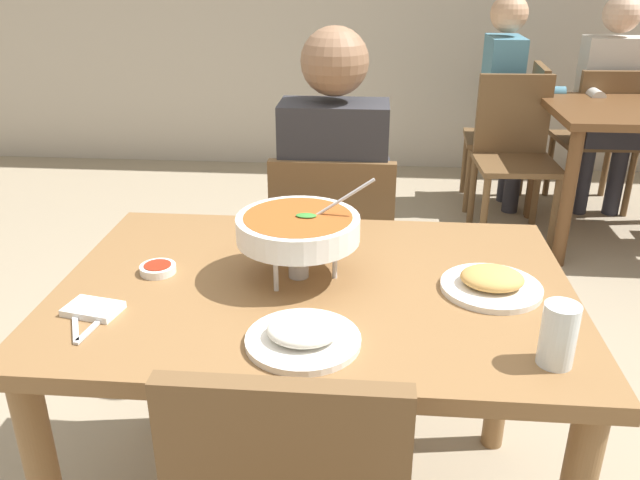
% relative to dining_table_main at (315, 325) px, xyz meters
% --- Properties ---
extents(dining_table_main, '(1.25, 0.85, 0.77)m').
position_rel_dining_table_main_xyz_m(dining_table_main, '(0.00, 0.00, 0.00)').
color(dining_table_main, brown).
rests_on(dining_table_main, ground_plane).
extents(chair_diner_main, '(0.44, 0.44, 0.90)m').
position_rel_dining_table_main_xyz_m(chair_diner_main, '(-0.00, 0.71, -0.15)').
color(chair_diner_main, brown).
rests_on(chair_diner_main, ground_plane).
extents(diner_main, '(0.40, 0.45, 1.31)m').
position_rel_dining_table_main_xyz_m(diner_main, '(0.00, 0.75, 0.09)').
color(diner_main, '#2D2D38').
rests_on(diner_main, ground_plane).
extents(curry_bowl, '(0.33, 0.30, 0.26)m').
position_rel_dining_table_main_xyz_m(curry_bowl, '(-0.04, 0.03, 0.25)').
color(curry_bowl, silver).
rests_on(curry_bowl, dining_table_main).
extents(rice_plate, '(0.24, 0.24, 0.06)m').
position_rel_dining_table_main_xyz_m(rice_plate, '(0.00, -0.27, 0.14)').
color(rice_plate, white).
rests_on(rice_plate, dining_table_main).
extents(appetizer_plate, '(0.24, 0.24, 0.06)m').
position_rel_dining_table_main_xyz_m(appetizer_plate, '(0.42, -0.00, 0.14)').
color(appetizer_plate, white).
rests_on(appetizer_plate, dining_table_main).
extents(sauce_dish, '(0.09, 0.09, 0.02)m').
position_rel_dining_table_main_xyz_m(sauce_dish, '(-0.40, 0.03, 0.13)').
color(sauce_dish, white).
rests_on(sauce_dish, dining_table_main).
extents(napkin_folded, '(0.13, 0.10, 0.02)m').
position_rel_dining_table_main_xyz_m(napkin_folded, '(-0.48, -0.18, 0.13)').
color(napkin_folded, white).
rests_on(napkin_folded, dining_table_main).
extents(fork_utensil, '(0.08, 0.16, 0.01)m').
position_rel_dining_table_main_xyz_m(fork_utensil, '(-0.50, -0.23, 0.12)').
color(fork_utensil, silver).
rests_on(fork_utensil, dining_table_main).
extents(spoon_utensil, '(0.04, 0.17, 0.01)m').
position_rel_dining_table_main_xyz_m(spoon_utensil, '(-0.45, -0.23, 0.12)').
color(spoon_utensil, silver).
rests_on(spoon_utensil, dining_table_main).
extents(drink_glass, '(0.07, 0.07, 0.13)m').
position_rel_dining_table_main_xyz_m(drink_glass, '(0.50, -0.30, 0.18)').
color(drink_glass, silver).
rests_on(drink_glass, dining_table_main).
extents(chair_bg_middle, '(0.47, 0.47, 0.90)m').
position_rel_dining_table_main_xyz_m(chair_bg_middle, '(1.03, 2.71, -0.15)').
color(chair_bg_middle, brown).
rests_on(chair_bg_middle, ground_plane).
extents(chair_bg_right, '(0.47, 0.47, 0.90)m').
position_rel_dining_table_main_xyz_m(chair_bg_right, '(1.53, 2.64, -0.15)').
color(chair_bg_right, brown).
rests_on(chair_bg_right, ground_plane).
extents(chair_bg_corner, '(0.46, 0.46, 0.90)m').
position_rel_dining_table_main_xyz_m(chair_bg_corner, '(0.93, 2.26, -0.15)').
color(chair_bg_corner, brown).
rests_on(chair_bg_corner, ground_plane).
extents(patron_bg_middle, '(0.45, 0.40, 1.31)m').
position_rel_dining_table_main_xyz_m(patron_bg_middle, '(0.94, 2.68, 0.09)').
color(patron_bg_middle, '#2D2D38').
rests_on(patron_bg_middle, ground_plane).
extents(patron_bg_right, '(0.40, 0.45, 1.31)m').
position_rel_dining_table_main_xyz_m(patron_bg_right, '(1.55, 2.67, 0.09)').
color(patron_bg_right, '#2D2D38').
rests_on(patron_bg_right, ground_plane).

